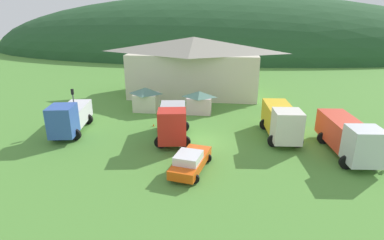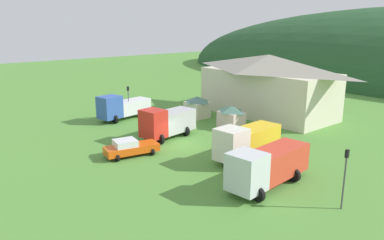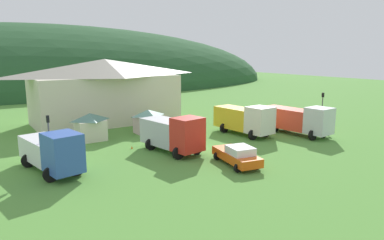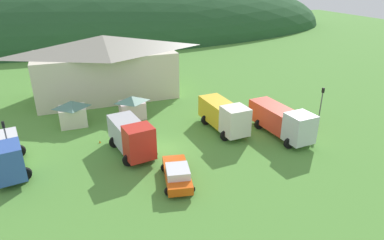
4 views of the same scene
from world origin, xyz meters
name	(u,v)px [view 4 (image 4 of 4)]	position (x,y,z in m)	size (l,w,h in m)	color
ground_plane	(164,150)	(0.00, 0.00, 0.00)	(200.00, 200.00, 0.00)	#518C38
forested_hill_backdrop	(92,33)	(0.00, 71.49, 0.00)	(143.60, 60.00, 32.64)	#234C28
depot_building	(105,66)	(-2.91, 17.54, 4.25)	(19.22, 9.21, 8.25)	beige
play_shed_cream	(73,113)	(-7.83, 9.07, 1.48)	(3.05, 2.68, 2.87)	beige
play_shed_pink	(132,107)	(-1.27, 8.79, 1.39)	(3.08, 2.34, 2.69)	beige
box_truck_blue	(7,155)	(-13.42, 0.78, 1.70)	(3.75, 7.76, 3.38)	#3356AD
crane_truck_red	(132,136)	(-2.98, 0.38, 1.83)	(3.83, 6.88, 3.51)	red
heavy_rig_striped	(224,115)	(7.23, 1.94, 1.82)	(3.52, 7.40, 3.41)	silver
tow_truck_silver	(282,120)	(12.25, -1.29, 1.77)	(3.62, 8.24, 3.35)	silver
service_pickup_orange	(177,174)	(-0.56, -5.70, 0.83)	(3.02, 5.37, 1.66)	#E55411
traffic_light_west	(7,139)	(-13.37, 1.83, 2.62)	(0.20, 0.32, 4.28)	#4C4C51
traffic_light_east	(321,102)	(17.90, -0.22, 2.61)	(0.20, 0.32, 4.26)	#4C4C51
traffic_cone_near_pickup	(100,143)	(-5.66, 3.62, 0.00)	(0.36, 0.36, 0.61)	orange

